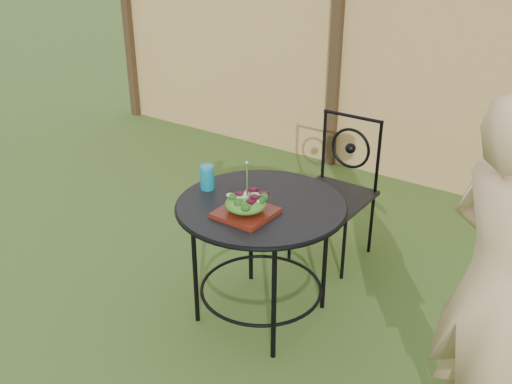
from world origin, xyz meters
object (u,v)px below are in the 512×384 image
at_px(patio_table, 261,226).
at_px(diner, 496,289).
at_px(patio_chair, 337,186).
at_px(salad_plate, 246,213).

bearing_deg(patio_table, diner, -8.91).
height_order(patio_chair, diner, diner).
height_order(patio_table, patio_chair, patio_chair).
distance_m(diner, salad_plate, 1.23).
height_order(diner, salad_plate, diner).
relative_size(patio_table, salad_plate, 3.42).
bearing_deg(patio_table, salad_plate, -85.54).
xyz_separation_m(patio_table, diner, (1.24, -0.20, 0.21)).
bearing_deg(patio_chair, salad_plate, -90.00).
distance_m(patio_chair, diner, 1.65).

